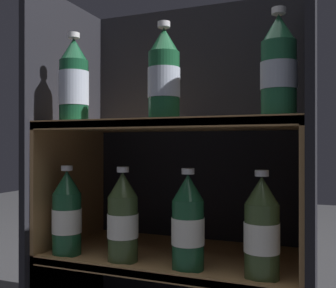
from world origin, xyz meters
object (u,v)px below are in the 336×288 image
bottle_upper_front_2 (279,68)px  bottle_lower_front_0 (67,215)px  bottle_upper_front_1 (164,76)px  bottle_lower_front_1 (123,219)px  bottle_lower_front_3 (262,230)px  bottle_upper_front_0 (74,83)px  bottle_lower_front_2 (188,224)px

bottle_upper_front_2 → bottle_lower_front_0: (-0.57, 0.00, -0.37)m
bottle_upper_front_1 → bottle_lower_front_1: 0.38m
bottle_upper_front_2 → bottle_lower_front_3: size_ratio=1.00×
bottle_upper_front_1 → bottle_upper_front_0: bearing=180.0°
bottle_upper_front_1 → bottle_lower_front_0: bottle_upper_front_1 is taller
bottle_upper_front_2 → bottle_lower_front_2: size_ratio=1.00×
bottle_lower_front_1 → bottle_lower_front_2: (0.18, 0.00, -0.00)m
bottle_upper_front_0 → bottle_lower_front_1: bottle_upper_front_0 is taller
bottle_upper_front_2 → bottle_upper_front_0: bearing=180.0°
bottle_upper_front_2 → bottle_lower_front_2: bottle_upper_front_2 is taller
bottle_upper_front_0 → bottle_lower_front_0: size_ratio=1.00×
bottle_upper_front_1 → bottle_lower_front_2: bearing=0.0°
bottle_lower_front_1 → bottle_lower_front_3: same height
bottle_upper_front_2 → bottle_lower_front_1: (-0.40, -0.00, -0.37)m
bottle_lower_front_1 → bottle_lower_front_3: (0.36, 0.00, -0.00)m
bottle_upper_front_0 → bottle_upper_front_1: same height
bottle_lower_front_0 → bottle_lower_front_3: same height
bottle_lower_front_1 → bottle_upper_front_2: bearing=0.0°
bottle_lower_front_0 → bottle_lower_front_1: 0.18m
bottle_lower_front_2 → bottle_lower_front_3: (0.18, -0.00, -0.00)m
bottle_lower_front_0 → bottle_lower_front_2: 0.35m
bottle_upper_front_0 → bottle_lower_front_1: (0.15, -0.00, -0.36)m
bottle_upper_front_2 → bottle_upper_front_1: bearing=180.0°
bottle_upper_front_0 → bottle_lower_front_0: 0.37m
bottle_lower_front_0 → bottle_lower_front_3: size_ratio=1.00×
bottle_lower_front_2 → bottle_upper_front_1: bearing=-180.0°
bottle_upper_front_1 → bottle_lower_front_1: bearing=-180.0°
bottle_lower_front_2 → bottle_lower_front_1: bearing=-180.0°
bottle_upper_front_0 → bottle_lower_front_3: bottle_upper_front_0 is taller
bottle_lower_front_0 → bottle_lower_front_2: bearing=0.0°
bottle_upper_front_0 → bottle_upper_front_1: (0.27, -0.00, 0.00)m
bottle_upper_front_1 → bottle_lower_front_2: bottle_upper_front_1 is taller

